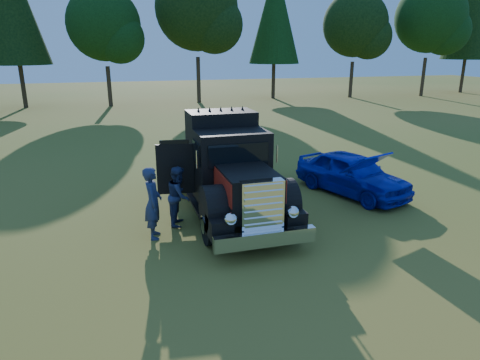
% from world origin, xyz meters
% --- Properties ---
extents(ground, '(120.00, 120.00, 0.00)m').
position_xyz_m(ground, '(0.00, 0.00, 0.00)').
color(ground, '#3E591A').
rests_on(ground, ground).
extents(treeline, '(72.10, 24.04, 13.84)m').
position_xyz_m(treeline, '(-2.56, 27.41, 7.70)').
color(treeline, '#2D2116').
rests_on(treeline, ground).
extents(diamond_t_truck, '(3.37, 7.16, 3.00)m').
position_xyz_m(diamond_t_truck, '(-0.66, 1.90, 1.28)').
color(diamond_t_truck, black).
rests_on(diamond_t_truck, ground).
extents(hotrod_coupe, '(2.97, 4.55, 1.89)m').
position_xyz_m(hotrod_coupe, '(3.87, 2.36, 0.73)').
color(hotrod_coupe, '#0C07A7').
rests_on(hotrod_coupe, ground).
extents(spectator_near, '(0.55, 0.76, 1.94)m').
position_xyz_m(spectator_near, '(-3.04, 0.65, 0.97)').
color(spectator_near, '#1C2243').
rests_on(spectator_near, ground).
extents(spectator_far, '(0.86, 0.98, 1.71)m').
position_xyz_m(spectator_far, '(-2.25, 1.37, 0.85)').
color(spectator_far, '#1D2545').
rests_on(spectator_far, ground).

